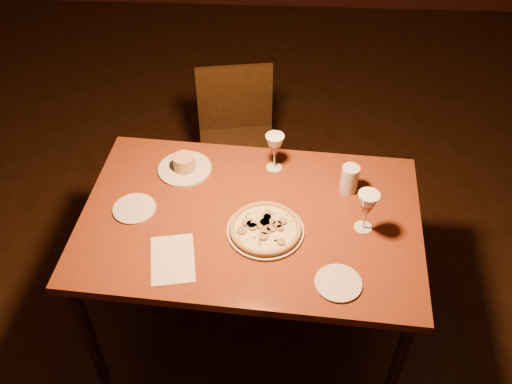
{
  "coord_description": "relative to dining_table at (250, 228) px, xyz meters",
  "views": [
    {
      "loc": [
        -0.13,
        -1.54,
        2.45
      ],
      "look_at": [
        -0.22,
        0.12,
        0.84
      ],
      "focal_mm": 40.0,
      "sensor_mm": 36.0,
      "label": 1
    }
  ],
  "objects": [
    {
      "name": "water_tumbler",
      "position": [
        0.41,
        0.18,
        0.13
      ],
      "size": [
        0.08,
        0.08,
        0.13
      ],
      "primitive_type": "cylinder",
      "color": "silver",
      "rests_on": "dining_table"
    },
    {
      "name": "pizza_plate",
      "position": [
        0.07,
        -0.08,
        0.08
      ],
      "size": [
        0.31,
        0.31,
        0.03
      ],
      "color": "silver",
      "rests_on": "dining_table"
    },
    {
      "name": "dining_table",
      "position": [
        0.0,
        0.0,
        0.0
      ],
      "size": [
        1.45,
        0.99,
        0.75
      ],
      "rotation": [
        0.0,
        0.0,
        -0.07
      ],
      "color": "maroon",
      "rests_on": "floor"
    },
    {
      "name": "wine_glass_right",
      "position": [
        0.46,
        -0.04,
        0.16
      ],
      "size": [
        0.09,
        0.09,
        0.19
      ],
      "primitive_type": null,
      "color": "#A44844",
      "rests_on": "dining_table"
    },
    {
      "name": "floor",
      "position": [
        0.25,
        -0.07,
        -0.68
      ],
      "size": [
        7.0,
        7.0,
        0.0
      ],
      "primitive_type": "plane",
      "color": "black",
      "rests_on": "ground"
    },
    {
      "name": "ramekin_saucer",
      "position": [
        -0.31,
        0.27,
        0.09
      ],
      "size": [
        0.24,
        0.24,
        0.08
      ],
      "color": "silver",
      "rests_on": "dining_table"
    },
    {
      "name": "side_plate_near",
      "position": [
        0.34,
        -0.32,
        0.07
      ],
      "size": [
        0.17,
        0.17,
        0.01
      ],
      "primitive_type": "cylinder",
      "color": "silver",
      "rests_on": "dining_table"
    },
    {
      "name": "chair_far",
      "position": [
        -0.12,
        0.85,
        -0.2
      ],
      "size": [
        0.47,
        0.47,
        0.85
      ],
      "rotation": [
        0.0,
        0.0,
        0.17
      ],
      "color": "black",
      "rests_on": "floor"
    },
    {
      "name": "wine_glass_far",
      "position": [
        0.09,
        0.31,
        0.16
      ],
      "size": [
        0.08,
        0.08,
        0.18
      ],
      "primitive_type": null,
      "color": "#A44844",
      "rests_on": "dining_table"
    },
    {
      "name": "side_plate_left",
      "position": [
        -0.48,
        0.02,
        0.07
      ],
      "size": [
        0.18,
        0.18,
        0.01
      ],
      "primitive_type": "cylinder",
      "color": "silver",
      "rests_on": "dining_table"
    },
    {
      "name": "menu_card",
      "position": [
        -0.28,
        -0.24,
        0.07
      ],
      "size": [
        0.21,
        0.27,
        0.0
      ],
      "primitive_type": "cube",
      "rotation": [
        0.0,
        0.0,
        0.19
      ],
      "color": "silver",
      "rests_on": "dining_table"
    }
  ]
}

